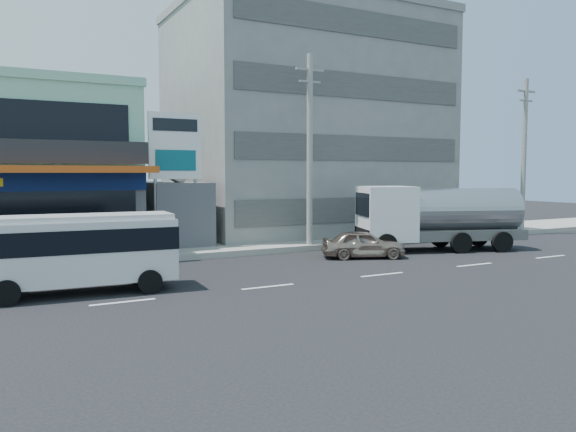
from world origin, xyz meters
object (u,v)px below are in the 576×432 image
Objects in this scene: utility_pole_far at (524,155)px; sedan at (363,244)px; concrete_building at (304,127)px; motorcycle_rider at (80,256)px; satellite_dish at (175,181)px; billboard at (175,154)px; tanker_truck at (435,216)px; minibus at (78,247)px; shop_building at (0,173)px; utility_pole_near at (310,150)px.

utility_pole_far is 16.13m from sedan.
motorcycle_rider is (-15.42, -8.97, -6.30)m from concrete_building.
satellite_dish is (-10.00, -4.00, -3.42)m from concrete_building.
sedan is at bearing -167.05° from utility_pole_far.
satellite_dish is 0.39× the size of sedan.
tanker_truck is at bearing -21.83° from billboard.
minibus is at bearing 122.04° from sedan.
concrete_building is 2.32× the size of billboard.
motorcycle_rider is (-4.92, -3.17, -4.23)m from billboard.
utility_pole_far is (30.00, -6.55, 1.15)m from shop_building.
motorcycle_rider is at bearing 81.98° from minibus.
utility_pole_far is at bearing 0.00° from utility_pole_near.
sedan is (-15.10, -3.47, -4.49)m from utility_pole_far.
concrete_building is 1.60× the size of utility_pole_far.
concrete_building is at bearing 3.35° from shop_building.
minibus is (-28.00, -5.44, -3.59)m from utility_pole_far.
satellite_dish reaches higher than minibus.
billboard is 0.69× the size of utility_pole_far.
utility_pole_near is (6.50, -1.80, 0.22)m from billboard.
concrete_building is 2.52× the size of minibus.
utility_pole_far reaches higher than satellite_dish.
satellite_dish is 0.22× the size of billboard.
utility_pole_far is 11.30m from tanker_truck.
utility_pole_near is 16.00m from utility_pole_far.
tanker_truck is (5.66, -3.07, -3.37)m from utility_pole_near.
satellite_dish is at bearing 67.68° from sedan.
shop_building is at bearing 167.69° from utility_pole_far.
satellite_dish is 0.71× the size of motorcycle_rider.
minibus is 17.81m from tanker_truck.
shop_building reaches higher than billboard.
motorcycle_rider is (-11.42, -1.37, -4.45)m from utility_pole_near.
satellite_dish is at bearing 42.49° from motorcycle_rider.
sedan is at bearing -175.17° from tanker_truck.
motorcycle_rider is at bearing -137.51° from satellite_dish.
tanker_truck is 4.14× the size of motorcycle_rider.
utility_pole_far is at bearing 10.99° from minibus.
minibus is 0.73× the size of tanker_truck.
motorcycle_rider is (-12.33, 2.10, 0.04)m from sedan.
utility_pole_far is at bearing 16.53° from tanker_truck.
shop_building is 8.95m from motorcycle_rider.
tanker_truck is (12.16, -4.87, -3.15)m from billboard.
tanker_truck is at bearing -28.49° from utility_pole_near.
sedan is (12.90, 1.97, -0.90)m from minibus.
utility_pole_near is 12.34m from motorcycle_rider.
billboard is 6.75m from utility_pole_near.
concrete_building is at bearing 39.18° from minibus.
billboard is 13.47m from tanker_truck.
concrete_building is 21.34m from minibus.
motorcycle_rider is at bearing -147.23° from billboard.
billboard is at bearing 77.92° from sedan.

